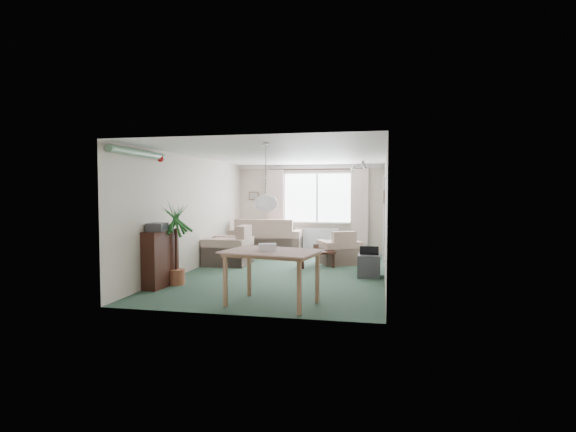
% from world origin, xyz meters
% --- Properties ---
extents(ground, '(6.50, 6.50, 0.00)m').
position_xyz_m(ground, '(0.00, 0.00, 0.00)').
color(ground, '#294536').
extents(window, '(1.80, 0.03, 1.30)m').
position_xyz_m(window, '(0.20, 3.23, 1.50)').
color(window, white).
extents(curtain_rod, '(2.60, 0.03, 0.03)m').
position_xyz_m(curtain_rod, '(0.20, 3.15, 2.27)').
color(curtain_rod, black).
extents(curtain_left, '(0.45, 0.08, 2.00)m').
position_xyz_m(curtain_left, '(-0.95, 3.13, 1.27)').
color(curtain_left, beige).
extents(curtain_right, '(0.45, 0.08, 2.00)m').
position_xyz_m(curtain_right, '(1.35, 3.13, 1.27)').
color(curtain_right, beige).
extents(radiator, '(1.20, 0.10, 0.55)m').
position_xyz_m(radiator, '(0.20, 3.19, 0.40)').
color(radiator, white).
extents(doorway, '(0.03, 0.95, 2.00)m').
position_xyz_m(doorway, '(1.99, 2.20, 1.00)').
color(doorway, black).
extents(pendant_lamp, '(0.36, 0.36, 0.36)m').
position_xyz_m(pendant_lamp, '(0.20, -2.30, 1.48)').
color(pendant_lamp, white).
extents(tinsel_garland, '(1.60, 1.60, 0.12)m').
position_xyz_m(tinsel_garland, '(-1.92, -2.30, 2.28)').
color(tinsel_garland, '#196626').
extents(bauble_cluster_a, '(0.20, 0.20, 0.20)m').
position_xyz_m(bauble_cluster_a, '(1.30, 0.90, 2.22)').
color(bauble_cluster_a, silver).
extents(bauble_cluster_b, '(0.20, 0.20, 0.20)m').
position_xyz_m(bauble_cluster_b, '(1.60, -0.30, 2.22)').
color(bauble_cluster_b, silver).
extents(wall_picture_back, '(0.28, 0.03, 0.22)m').
position_xyz_m(wall_picture_back, '(-1.60, 3.23, 1.55)').
color(wall_picture_back, brown).
extents(wall_picture_right, '(0.03, 0.24, 0.30)m').
position_xyz_m(wall_picture_right, '(1.98, 1.20, 1.55)').
color(wall_picture_right, brown).
extents(sofa, '(1.93, 1.10, 0.94)m').
position_xyz_m(sofa, '(-1.10, 2.75, 0.47)').
color(sofa, beige).
rests_on(sofa, ground).
extents(armchair_corner, '(1.13, 1.10, 0.77)m').
position_xyz_m(armchair_corner, '(0.98, 1.45, 0.38)').
color(armchair_corner, '#C2B792').
rests_on(armchair_corner, ground).
extents(armchair_left, '(0.96, 1.01, 0.89)m').
position_xyz_m(armchair_left, '(-1.50, 0.79, 0.45)').
color(armchair_left, beige).
rests_on(armchair_left, ground).
extents(coffee_table, '(0.89, 0.70, 0.35)m').
position_xyz_m(coffee_table, '(0.53, 0.82, 0.18)').
color(coffee_table, black).
rests_on(coffee_table, ground).
extents(photo_frame, '(0.12, 0.04, 0.16)m').
position_xyz_m(photo_frame, '(0.52, 0.78, 0.43)').
color(photo_frame, '#52362A').
rests_on(photo_frame, coffee_table).
extents(bookshelf, '(0.32, 0.82, 0.98)m').
position_xyz_m(bookshelf, '(-1.84, -1.77, 0.49)').
color(bookshelf, black).
rests_on(bookshelf, ground).
extents(hifi_box, '(0.31, 0.38, 0.14)m').
position_xyz_m(hifi_box, '(-1.84, -1.86, 1.05)').
color(hifi_box, '#3B3B40').
rests_on(hifi_box, bookshelf).
extents(houseplant, '(0.75, 0.75, 1.47)m').
position_xyz_m(houseplant, '(-1.65, -1.55, 0.73)').
color(houseplant, '#1E5729').
rests_on(houseplant, ground).
extents(dining_table, '(1.38, 1.06, 0.78)m').
position_xyz_m(dining_table, '(0.37, -2.60, 0.39)').
color(dining_table, tan).
rests_on(dining_table, ground).
extents(gift_box, '(0.29, 0.25, 0.12)m').
position_xyz_m(gift_box, '(0.30, -2.60, 0.84)').
color(gift_box, white).
rests_on(gift_box, dining_table).
extents(tv_cube, '(0.43, 0.48, 0.43)m').
position_xyz_m(tv_cube, '(1.70, -0.10, 0.22)').
color(tv_cube, '#3B3B40').
rests_on(tv_cube, ground).
extents(pet_bed, '(0.71, 0.71, 0.11)m').
position_xyz_m(pet_bed, '(0.99, 1.44, 0.05)').
color(pet_bed, navy).
rests_on(pet_bed, ground).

